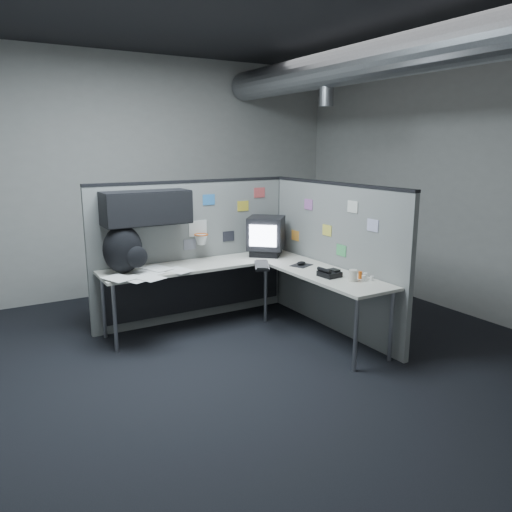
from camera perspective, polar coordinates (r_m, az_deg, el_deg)
room at (r=4.91m, az=5.92°, el=13.47°), size 5.62×5.62×3.22m
partition_back at (r=5.68m, az=-8.43°, el=2.11°), size 2.44×0.42×1.63m
partition_right at (r=5.54m, az=8.85°, el=-0.05°), size 0.07×2.23×1.63m
desk at (r=5.46m, az=-2.27°, el=-2.31°), size 2.31×2.11×0.73m
monitor at (r=5.92m, az=1.16°, el=2.38°), size 0.57×0.57×0.46m
keyboard at (r=5.37m, az=0.67°, el=-1.08°), size 0.33×0.44×0.04m
mouse at (r=5.45m, az=5.20°, el=-0.92°), size 0.27×0.25×0.05m
phone at (r=5.02m, az=8.36°, el=-1.96°), size 0.19×0.21×0.09m
bottles at (r=4.97m, az=12.28°, el=-2.32°), size 0.12×0.15×0.07m
cup at (r=4.89m, az=11.03°, el=-2.21°), size 0.10×0.10×0.11m
papers at (r=5.15m, az=-12.20°, el=-2.04°), size 0.96×0.70×0.02m
backpack at (r=5.24m, az=-14.84°, el=0.66°), size 0.47×0.43×0.49m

